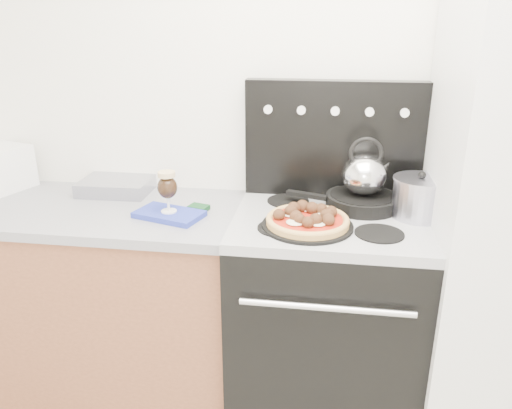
% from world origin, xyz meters
% --- Properties ---
extents(room_shell, '(3.52, 3.01, 2.52)m').
position_xyz_m(room_shell, '(0.00, 0.29, 1.25)').
color(room_shell, '#B4B0A6').
rests_on(room_shell, ground).
extents(base_cabinet, '(1.45, 0.60, 0.86)m').
position_xyz_m(base_cabinet, '(-1.02, 1.20, 0.43)').
color(base_cabinet, brown).
rests_on(base_cabinet, ground).
extents(countertop, '(1.48, 0.63, 0.04)m').
position_xyz_m(countertop, '(-1.02, 1.20, 0.88)').
color(countertop, gray).
rests_on(countertop, base_cabinet).
extents(stove_body, '(0.76, 0.65, 0.88)m').
position_xyz_m(stove_body, '(0.08, 1.18, 0.44)').
color(stove_body, black).
rests_on(stove_body, ground).
extents(cooktop, '(0.76, 0.65, 0.04)m').
position_xyz_m(cooktop, '(0.08, 1.18, 0.90)').
color(cooktop, '#ADADB2').
rests_on(cooktop, stove_body).
extents(backguard, '(0.76, 0.08, 0.50)m').
position_xyz_m(backguard, '(0.08, 1.45, 1.17)').
color(backguard, black).
rests_on(backguard, cooktop).
extents(foil_sheet, '(0.32, 0.24, 0.06)m').
position_xyz_m(foil_sheet, '(-0.90, 1.39, 0.93)').
color(foil_sheet, '#B3B5C7').
rests_on(foil_sheet, countertop).
extents(oven_mitt, '(0.30, 0.23, 0.02)m').
position_xyz_m(oven_mitt, '(-0.57, 1.13, 0.91)').
color(oven_mitt, '#2938AD').
rests_on(oven_mitt, countertop).
extents(beer_glass, '(0.08, 0.08, 0.17)m').
position_xyz_m(beer_glass, '(-0.57, 1.13, 1.01)').
color(beer_glass, black).
rests_on(beer_glass, oven_mitt).
extents(pizza_pan, '(0.35, 0.35, 0.01)m').
position_xyz_m(pizza_pan, '(-0.00, 1.06, 0.93)').
color(pizza_pan, black).
rests_on(pizza_pan, cooktop).
extents(pizza, '(0.35, 0.35, 0.04)m').
position_xyz_m(pizza, '(-0.00, 1.06, 0.95)').
color(pizza, '#E0AA53').
rests_on(pizza, pizza_pan).
extents(skillet, '(0.38, 0.38, 0.05)m').
position_xyz_m(skillet, '(0.21, 1.30, 0.95)').
color(skillet, black).
rests_on(skillet, cooktop).
extents(tea_kettle, '(0.21, 0.21, 0.20)m').
position_xyz_m(tea_kettle, '(0.21, 1.30, 1.08)').
color(tea_kettle, silver).
rests_on(tea_kettle, skillet).
extents(stock_pot, '(0.26, 0.26, 0.15)m').
position_xyz_m(stock_pot, '(0.42, 1.23, 1.00)').
color(stock_pot, '#AEADC1').
rests_on(stock_pot, cooktop).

